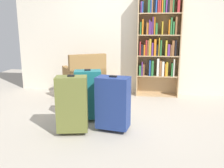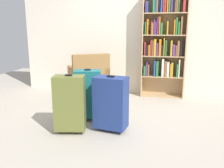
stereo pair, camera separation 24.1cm
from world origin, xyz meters
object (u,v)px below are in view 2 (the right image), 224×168
at_px(suitcase_teal, 88,94).
at_px(bookshelf, 164,42).
at_px(armchair, 89,82).
at_px(mug, 114,100).
at_px(suitcase_navy_blue, 111,103).
at_px(suitcase_olive, 70,103).

bearing_deg(suitcase_teal, bookshelf, 56.06).
distance_m(armchair, mug, 0.64).
distance_m(bookshelf, mug, 1.50).
height_order(bookshelf, suitcase_teal, bookshelf).
xyz_separation_m(suitcase_teal, suitcase_navy_blue, (0.42, -0.33, -0.01)).
bearing_deg(armchair, suitcase_navy_blue, -61.95).
distance_m(suitcase_teal, suitcase_navy_blue, 0.53).
distance_m(mug, suitcase_navy_blue, 1.35).
height_order(armchair, suitcase_olive, armchair).
distance_m(armchair, suitcase_navy_blue, 1.68).
relative_size(armchair, mug, 8.01).
relative_size(suitcase_teal, suitcase_navy_blue, 1.03).
bearing_deg(mug, suitcase_teal, -101.13).
height_order(armchair, mug, armchair).
distance_m(suitcase_teal, suitcase_olive, 0.51).
bearing_deg(bookshelf, armchair, -163.42).
relative_size(suitcase_teal, suitcase_olive, 0.99).
xyz_separation_m(suitcase_teal, suitcase_olive, (-0.09, -0.50, 0.00)).
xyz_separation_m(mug, suitcase_navy_blue, (0.23, -1.29, 0.35)).
relative_size(bookshelf, suitcase_navy_blue, 2.68).
bearing_deg(mug, bookshelf, 35.15).
bearing_deg(suitcase_teal, suitcase_olive, -100.01).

